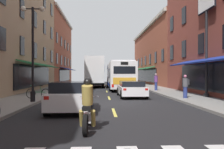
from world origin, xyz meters
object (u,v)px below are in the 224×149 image
object	(u,v)px
transit_bus	(119,75)
sedan_near	(97,80)
pedestrian_near	(185,86)
sedan_far	(131,89)
bicycle_mid	(38,93)
motorcycle_rider	(88,108)
pedestrian_mid	(156,82)
box_truck	(95,72)
sedan_mid	(72,96)
billboard_sign	(207,15)
street_lamp_twin	(33,49)

from	to	relation	value
transit_bus	sedan_near	world-z (taller)	transit_bus
pedestrian_near	sedan_far	bearing A→B (deg)	19.77
bicycle_mid	pedestrian_near	distance (m)	10.01
sedan_far	motorcycle_rider	distance (m)	10.87
sedan_far	pedestrian_mid	xyz separation A→B (m)	(3.26, 5.53, 0.38)
sedan_far	motorcycle_rider	size ratio (longest dim) A/B	2.17
box_truck	sedan_far	xyz separation A→B (m)	(3.17, -13.83, -1.40)
motorcycle_rider	bicycle_mid	bearing A→B (deg)	114.04
sedan_mid	pedestrian_near	world-z (taller)	pedestrian_near
billboard_sign	sedan_far	xyz separation A→B (m)	(-5.31, 1.37, -5.41)
sedan_near	sedan_mid	xyz separation A→B (m)	(-0.81, -31.20, 0.05)
box_truck	sedan_near	distance (m)	10.97
billboard_sign	pedestrian_near	bearing A→B (deg)	-156.20
pedestrian_near	sedan_near	bearing A→B (deg)	-24.41
bicycle_mid	pedestrian_mid	xyz separation A→B (m)	(9.81, 7.60, 0.52)
box_truck	billboard_sign	bearing A→B (deg)	-60.84
box_truck	street_lamp_twin	bearing A→B (deg)	-100.41
sedan_mid	sedan_far	bearing A→B (deg)	59.78
box_truck	sedan_far	distance (m)	14.26
sedan_far	bicycle_mid	size ratio (longest dim) A/B	2.65
box_truck	pedestrian_mid	xyz separation A→B (m)	(6.44, -8.29, -1.02)
pedestrian_mid	box_truck	bearing A→B (deg)	-146.05
billboard_sign	pedestrian_near	xyz separation A→B (m)	(-1.86, -0.82, -5.08)
sedan_mid	street_lamp_twin	bearing A→B (deg)	134.58
box_truck	bicycle_mid	world-z (taller)	box_truck
pedestrian_near	transit_bus	bearing A→B (deg)	-20.29
sedan_near	sedan_far	world-z (taller)	sedan_near
billboard_sign	sedan_near	size ratio (longest dim) A/B	1.65
bicycle_mid	transit_bus	bearing A→B (deg)	60.68
pedestrian_mid	street_lamp_twin	xyz separation A→B (m)	(-9.68, -9.35, 2.26)
sedan_mid	bicycle_mid	size ratio (longest dim) A/B	2.53
transit_bus	box_truck	size ratio (longest dim) A/B	1.40
transit_bus	bicycle_mid	distance (m)	13.06
billboard_sign	motorcycle_rider	size ratio (longest dim) A/B	3.77
sedan_near	pedestrian_mid	xyz separation A→B (m)	(6.23, -19.18, 0.35)
street_lamp_twin	pedestrian_mid	bearing A→B (deg)	44.01
bicycle_mid	pedestrian_mid	distance (m)	12.42
transit_bus	sedan_far	world-z (taller)	transit_bus
sedan_near	box_truck	bearing A→B (deg)	-91.10
billboard_sign	bicycle_mid	size ratio (longest dim) A/B	4.60
sedan_near	bicycle_mid	bearing A→B (deg)	-97.62
street_lamp_twin	sedan_mid	bearing A→B (deg)	-45.42
bicycle_mid	street_lamp_twin	xyz separation A→B (m)	(0.13, -1.75, 2.78)
sedan_far	bicycle_mid	world-z (taller)	sedan_far
sedan_near	motorcycle_rider	size ratio (longest dim) A/B	2.28
billboard_sign	box_truck	bearing A→B (deg)	119.16
sedan_mid	motorcycle_rider	bearing A→B (deg)	-76.09
billboard_sign	pedestrian_mid	size ratio (longest dim) A/B	4.56
billboard_sign	pedestrian_mid	distance (m)	8.78
transit_bus	box_truck	xyz separation A→B (m)	(-3.00, 4.55, 0.39)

